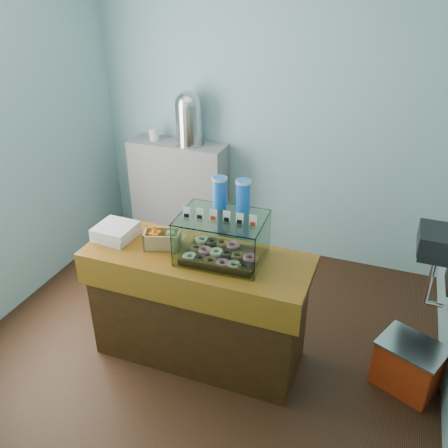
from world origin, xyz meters
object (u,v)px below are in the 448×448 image
at_px(counter, 198,306).
at_px(display_case, 223,235).
at_px(red_cooler, 408,365).
at_px(coffee_urn, 189,117).

distance_m(counter, display_case, 0.63).
bearing_deg(display_case, red_cooler, 4.82).
bearing_deg(counter, display_case, 17.55).
xyz_separation_m(counter, red_cooler, (1.50, 0.22, -0.27)).
xyz_separation_m(display_case, red_cooler, (1.33, 0.17, -0.88)).
relative_size(counter, red_cooler, 3.07).
bearing_deg(counter, red_cooler, 8.43).
bearing_deg(display_case, counter, -164.83).
bearing_deg(counter, coffee_urn, 115.73).
bearing_deg(red_cooler, counter, -147.77).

